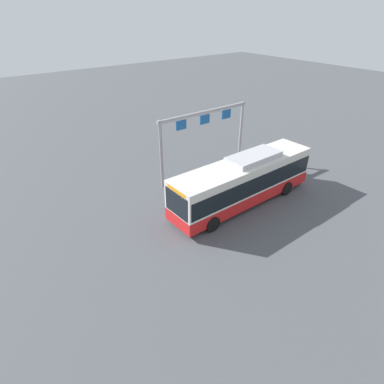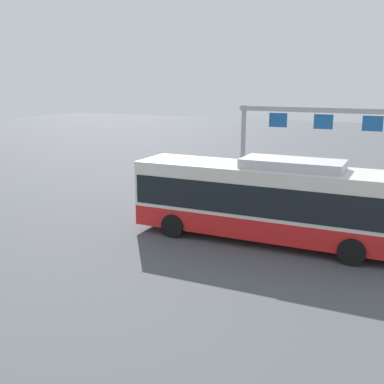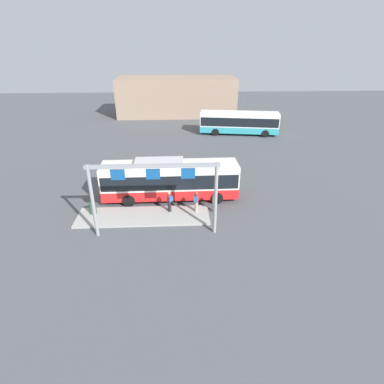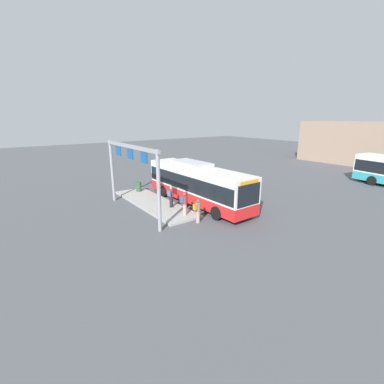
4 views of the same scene
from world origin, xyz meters
The scene contains 7 objects.
ground_plane centered at (0.00, 0.00, 0.00)m, with size 120.00×120.00×0.00m, color #4C4F54.
platform_curb centered at (-2.04, -3.07, 0.08)m, with size 10.00×2.80×0.16m, color #9E9E99.
bus_main centered at (-0.01, 0.00, 1.81)m, with size 11.23×2.81×3.46m.
person_boarding centered at (2.02, -2.68, 1.05)m, with size 0.43×0.58×1.67m.
person_waiting_near centered at (3.43, -2.55, 0.89)m, with size 0.36×0.54×1.67m.
person_waiting_mid centered at (-0.04, -2.54, 1.05)m, with size 0.52×0.60×1.67m.
platform_sign_gantry centered at (-0.92, -5.34, 3.71)m, with size 8.50×0.24×5.20m.
Camera 2 is at (-5.16, 17.66, 6.41)m, focal length 43.57 mm.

